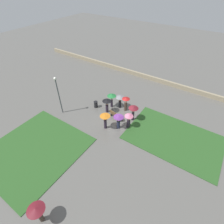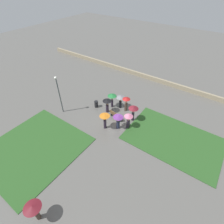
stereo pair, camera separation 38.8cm
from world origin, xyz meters
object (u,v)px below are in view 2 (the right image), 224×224
Objects in this scene: crowd_person_grey at (120,99)px; crowd_person_green at (112,97)px; crowd_person_black at (107,103)px; crowd_person_purple at (118,119)px; crowd_person_orange at (105,118)px; crowd_person_red at (126,102)px; trash_bin at (96,104)px; park_bench at (116,115)px; lone_walker_far_path at (34,209)px; lamp_post at (58,90)px; crowd_person_pink at (128,119)px; crowd_person_maroon at (133,111)px.

crowd_person_green is at bearing -122.88° from crowd_person_grey.
crowd_person_black is at bearing -84.28° from crowd_person_grey.
crowd_person_green is at bearing -32.41° from crowd_person_purple.
crowd_person_orange is 0.99× the size of crowd_person_red.
crowd_person_purple is 3.64m from crowd_person_grey.
crowd_person_grey is (-2.51, -1.63, 0.91)m from trash_bin.
park_bench is 0.95× the size of crowd_person_black.
crowd_person_orange reaches higher than trash_bin.
lone_walker_far_path is (-2.25, 13.83, 0.05)m from crowd_person_grey.
lamp_post reaches higher than lone_walker_far_path.
lone_walker_far_path reaches higher than crowd_person_grey.
crowd_person_black is at bearing -30.65° from crowd_person_pink.
crowd_person_orange is 1.04× the size of lone_walker_far_path.
crowd_person_black reaches higher than crowd_person_pink.
crowd_person_maroon is 1.89m from crowd_person_red.
crowd_person_maroon is 2.69m from crowd_person_grey.
crowd_person_purple reaches higher than park_bench.
lone_walker_far_path is (0.20, 12.69, -0.01)m from crowd_person_maroon.
crowd_person_purple is 1.41m from crowd_person_orange.
lone_walker_far_path is at bearing 105.21° from crowd_person_purple.
crowd_person_grey is (-0.81, -1.61, 0.01)m from crowd_person_black.
crowd_person_black is 2.78m from crowd_person_orange.
crowd_person_orange is 3.90m from crowd_person_red.
crowd_person_black is at bearing 127.80° from crowd_person_green.
crowd_person_pink is at bearing -146.54° from crowd_person_orange.
trash_bin is at bearing 147.32° from lone_walker_far_path.
crowd_person_grey is (-0.94, -0.43, -0.12)m from crowd_person_green.
park_bench is 0.91× the size of crowd_person_orange.
lamp_post is 2.60× the size of lone_walker_far_path.
crowd_person_black is (1.56, -0.41, 0.85)m from park_bench.
lamp_post is 2.51× the size of crowd_person_orange.
crowd_person_red is at bearing 26.79° from crowd_person_grey.
crowd_person_red is (-0.87, 0.09, -0.03)m from crowd_person_grey.
park_bench is 0.93× the size of crowd_person_green.
crowd_person_purple is at bearing 166.66° from crowd_person_green.
lamp_post reaches higher than crowd_person_green.
crowd_person_purple is 0.93× the size of crowd_person_orange.
crowd_person_green is 0.99× the size of crowd_person_maroon.
crowd_person_green is (0.12, -1.18, 0.14)m from crowd_person_black.
park_bench is 0.98× the size of crowd_person_purple.
crowd_person_orange is (1.99, 1.52, 0.21)m from crowd_person_pink.
crowd_person_green reaches higher than crowd_person_black.
lamp_post reaches higher than crowd_person_purple.
crowd_person_black is 2.27m from crowd_person_red.
crowd_person_purple is at bearing 157.99° from crowd_person_maroon.
lone_walker_far_path is at bearing 174.97° from crowd_person_maroon.
crowd_person_red is (-6.11, -4.61, -1.73)m from lamp_post.
crowd_person_orange is (-3.15, 2.35, 0.97)m from trash_bin.
crowd_person_pink is 1.36m from crowd_person_maroon.
crowd_person_black is 0.95× the size of crowd_person_red.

